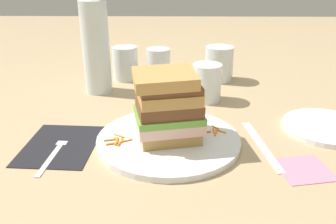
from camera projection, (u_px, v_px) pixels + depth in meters
name	position (u px, v px, depth m)	size (l,w,h in m)	color
ground_plane	(169.00, 140.00, 0.72)	(3.00, 3.00, 0.00)	tan
main_plate	(168.00, 140.00, 0.71)	(0.28, 0.28, 0.01)	white
sandwich	(167.00, 106.00, 0.68)	(0.14, 0.12, 0.14)	tan
carrot_shred_0	(122.00, 139.00, 0.70)	(0.00, 0.00, 0.03)	orange
carrot_shred_1	(117.00, 141.00, 0.69)	(0.00, 0.00, 0.03)	orange
carrot_shred_2	(112.00, 144.00, 0.68)	(0.00, 0.00, 0.02)	orange
carrot_shred_3	(119.00, 136.00, 0.71)	(0.00, 0.00, 0.03)	orange
carrot_shred_4	(126.00, 141.00, 0.69)	(0.00, 0.00, 0.03)	orange
carrot_shred_5	(116.00, 140.00, 0.69)	(0.00, 0.00, 0.02)	orange
carrot_shred_6	(111.00, 140.00, 0.69)	(0.00, 0.00, 0.03)	orange
carrot_shred_7	(120.00, 142.00, 0.68)	(0.00, 0.00, 0.03)	orange
carrot_shred_8	(221.00, 131.00, 0.73)	(0.00, 0.00, 0.02)	orange
carrot_shred_9	(206.00, 132.00, 0.72)	(0.00, 0.00, 0.02)	orange
carrot_shred_10	(216.00, 131.00, 0.72)	(0.00, 0.00, 0.02)	orange
carrot_shred_11	(214.00, 132.00, 0.72)	(0.00, 0.00, 0.03)	orange
carrot_shred_12	(215.00, 127.00, 0.74)	(0.00, 0.00, 0.02)	orange
napkin_dark	(60.00, 145.00, 0.70)	(0.13, 0.17, 0.00)	black
fork	(56.00, 149.00, 0.68)	(0.03, 0.17, 0.00)	silver
knife	(263.00, 146.00, 0.69)	(0.04, 0.20, 0.00)	silver
juice_glass	(207.00, 84.00, 0.90)	(0.07, 0.07, 0.09)	white
water_bottle	(95.00, 42.00, 0.92)	(0.07, 0.07, 0.29)	silver
empty_tumbler_0	(158.00, 65.00, 1.03)	(0.07, 0.07, 0.09)	silver
empty_tumbler_1	(125.00, 63.00, 1.05)	(0.07, 0.07, 0.09)	silver
empty_tumbler_2	(219.00, 64.00, 1.04)	(0.08, 0.08, 0.10)	silver
side_plate	(326.00, 127.00, 0.76)	(0.18, 0.18, 0.01)	white
napkin_pink	(304.00, 169.00, 0.62)	(0.09, 0.08, 0.00)	pink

